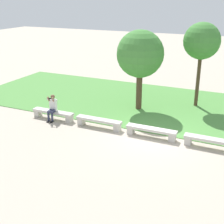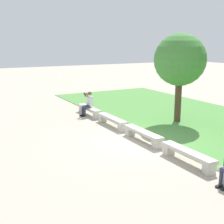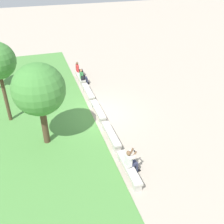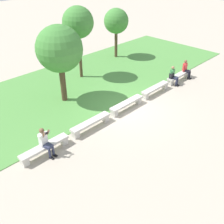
{
  "view_description": "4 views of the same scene",
  "coord_description": "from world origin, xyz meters",
  "px_view_note": "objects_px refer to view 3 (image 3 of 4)",
  "views": [
    {
      "loc": [
        3.78,
        -12.49,
        6.1
      ],
      "look_at": [
        -1.9,
        -0.13,
        0.97
      ],
      "focal_mm": 50.0,
      "sensor_mm": 36.0,
      "label": 1
    },
    {
      "loc": [
        10.14,
        -6.9,
        4.0
      ],
      "look_at": [
        -2.01,
        -0.35,
        0.87
      ],
      "focal_mm": 50.0,
      "sensor_mm": 36.0,
      "label": 2
    },
    {
      "loc": [
        -13.43,
        3.41,
        8.7
      ],
      "look_at": [
        -1.47,
        -0.44,
        0.97
      ],
      "focal_mm": 42.0,
      "sensor_mm": 36.0,
      "label": 3
    },
    {
      "loc": [
        -9.59,
        -8.29,
        7.64
      ],
      "look_at": [
        -1.8,
        -0.63,
        0.87
      ],
      "focal_mm": 42.0,
      "sensor_mm": 36.0,
      "label": 4
    }
  ],
  "objects_px": {
    "bench_end": "(80,77)",
    "tree_left_background": "(39,90)",
    "bench_near": "(111,135)",
    "person_photographer": "(131,161)",
    "bench_mid": "(98,110)",
    "person_companion": "(79,69)",
    "bench_far": "(88,92)",
    "bench_main": "(129,168)",
    "person_distant": "(83,76)",
    "backpack": "(82,78)"
  },
  "relations": [
    {
      "from": "bench_mid",
      "to": "person_photographer",
      "type": "xyz_separation_m",
      "value": [
        -5.3,
        -0.08,
        0.43
      ]
    },
    {
      "from": "bench_near",
      "to": "bench_far",
      "type": "relative_size",
      "value": 1.0
    },
    {
      "from": "bench_main",
      "to": "person_photographer",
      "type": "height_order",
      "value": "person_photographer"
    },
    {
      "from": "bench_near",
      "to": "bench_far",
      "type": "xyz_separation_m",
      "value": [
        5.34,
        0.0,
        0.0
      ]
    },
    {
      "from": "bench_main",
      "to": "person_companion",
      "type": "xyz_separation_m",
      "value": [
        11.41,
        -0.07,
        0.36
      ]
    },
    {
      "from": "person_distant",
      "to": "bench_end",
      "type": "bearing_deg",
      "value": 4.65
    },
    {
      "from": "bench_mid",
      "to": "person_distant",
      "type": "bearing_deg",
      "value": -0.84
    },
    {
      "from": "bench_near",
      "to": "bench_end",
      "type": "relative_size",
      "value": 1.0
    },
    {
      "from": "person_photographer",
      "to": "person_companion",
      "type": "height_order",
      "value": "person_photographer"
    },
    {
      "from": "bench_end",
      "to": "person_photographer",
      "type": "relative_size",
      "value": 1.77
    },
    {
      "from": "bench_far",
      "to": "person_distant",
      "type": "xyz_separation_m",
      "value": [
        1.86,
        -0.07,
        0.36
      ]
    },
    {
      "from": "bench_mid",
      "to": "bench_far",
      "type": "relative_size",
      "value": 1.0
    },
    {
      "from": "person_photographer",
      "to": "backpack",
      "type": "height_order",
      "value": "person_photographer"
    },
    {
      "from": "bench_near",
      "to": "person_photographer",
      "type": "distance_m",
      "value": 2.67
    },
    {
      "from": "bench_far",
      "to": "person_photographer",
      "type": "distance_m",
      "value": 7.98
    },
    {
      "from": "bench_mid",
      "to": "tree_left_background",
      "type": "height_order",
      "value": "tree_left_background"
    },
    {
      "from": "bench_main",
      "to": "backpack",
      "type": "height_order",
      "value": "backpack"
    },
    {
      "from": "bench_far",
      "to": "bench_main",
      "type": "bearing_deg",
      "value": 180.0
    },
    {
      "from": "bench_end",
      "to": "tree_left_background",
      "type": "bearing_deg",
      "value": 155.18
    },
    {
      "from": "bench_far",
      "to": "person_distant",
      "type": "height_order",
      "value": "person_distant"
    },
    {
      "from": "person_distant",
      "to": "backpack",
      "type": "relative_size",
      "value": 2.94
    },
    {
      "from": "person_photographer",
      "to": "person_distant",
      "type": "xyz_separation_m",
      "value": [
        9.82,
        0.01,
        -0.06
      ]
    },
    {
      "from": "tree_left_background",
      "to": "backpack",
      "type": "bearing_deg",
      "value": -27.98
    },
    {
      "from": "bench_end",
      "to": "person_photographer",
      "type": "height_order",
      "value": "person_photographer"
    },
    {
      "from": "bench_far",
      "to": "person_distant",
      "type": "distance_m",
      "value": 1.89
    },
    {
      "from": "person_companion",
      "to": "tree_left_background",
      "type": "distance_m",
      "value": 8.92
    },
    {
      "from": "bench_far",
      "to": "backpack",
      "type": "height_order",
      "value": "backpack"
    },
    {
      "from": "person_companion",
      "to": "tree_left_background",
      "type": "xyz_separation_m",
      "value": [
        -7.89,
        3.38,
        2.43
      ]
    },
    {
      "from": "person_photographer",
      "to": "bench_end",
      "type": "bearing_deg",
      "value": 0.41
    },
    {
      "from": "person_photographer",
      "to": "tree_left_background",
      "type": "distance_m",
      "value": 5.4
    },
    {
      "from": "backpack",
      "to": "bench_main",
      "type": "bearing_deg",
      "value": -179.98
    },
    {
      "from": "bench_far",
      "to": "bench_end",
      "type": "bearing_deg",
      "value": 0.0
    },
    {
      "from": "bench_mid",
      "to": "person_companion",
      "type": "xyz_separation_m",
      "value": [
        6.08,
        -0.07,
        0.36
      ]
    },
    {
      "from": "tree_left_background",
      "to": "person_companion",
      "type": "bearing_deg",
      "value": -23.16
    },
    {
      "from": "bench_mid",
      "to": "tree_left_background",
      "type": "xyz_separation_m",
      "value": [
        -1.82,
        3.31,
        2.8
      ]
    },
    {
      "from": "bench_main",
      "to": "tree_left_background",
      "type": "xyz_separation_m",
      "value": [
        3.52,
        3.31,
        2.8
      ]
    },
    {
      "from": "person_photographer",
      "to": "backpack",
      "type": "distance_m",
      "value": 9.71
    },
    {
      "from": "bench_main",
      "to": "person_companion",
      "type": "height_order",
      "value": "person_companion"
    },
    {
      "from": "person_distant",
      "to": "tree_left_background",
      "type": "bearing_deg",
      "value": 151.97
    },
    {
      "from": "bench_main",
      "to": "person_companion",
      "type": "relative_size",
      "value": 1.85
    },
    {
      "from": "bench_end",
      "to": "person_photographer",
      "type": "xyz_separation_m",
      "value": [
        -10.64,
        -0.08,
        0.43
      ]
    },
    {
      "from": "bench_near",
      "to": "backpack",
      "type": "distance_m",
      "value": 7.08
    },
    {
      "from": "bench_near",
      "to": "bench_mid",
      "type": "bearing_deg",
      "value": 0.0
    },
    {
      "from": "person_distant",
      "to": "backpack",
      "type": "height_order",
      "value": "person_distant"
    },
    {
      "from": "bench_near",
      "to": "bench_far",
      "type": "bearing_deg",
      "value": 0.0
    },
    {
      "from": "bench_mid",
      "to": "person_distant",
      "type": "height_order",
      "value": "person_distant"
    },
    {
      "from": "bench_far",
      "to": "tree_left_background",
      "type": "relative_size",
      "value": 0.53
    },
    {
      "from": "bench_mid",
      "to": "person_photographer",
      "type": "relative_size",
      "value": 1.77
    },
    {
      "from": "bench_end",
      "to": "bench_mid",
      "type": "bearing_deg",
      "value": 180.0
    },
    {
      "from": "bench_mid",
      "to": "backpack",
      "type": "distance_m",
      "value": 4.42
    }
  ]
}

